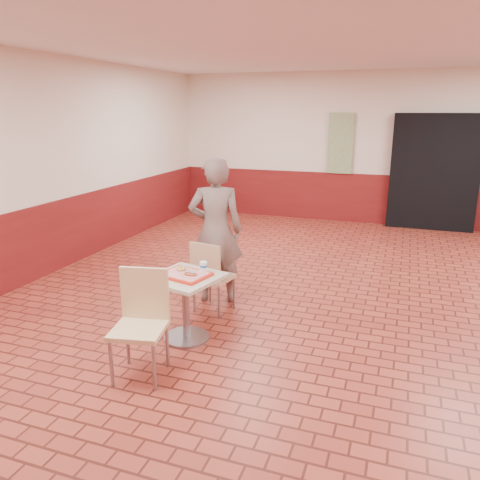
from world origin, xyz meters
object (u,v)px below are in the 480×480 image
(chair_main_front, at_px, (141,317))
(serving_tray, at_px, (185,275))
(paper_cup, at_px, (203,266))
(long_john_donut, at_px, (190,273))
(customer, at_px, (216,231))
(ring_donut, at_px, (181,269))
(chair_main_back, at_px, (210,273))
(main_table, at_px, (185,297))

(chair_main_front, distance_m, serving_tray, 0.72)
(paper_cup, bearing_deg, serving_tray, -138.51)
(chair_main_front, relative_size, long_john_donut, 6.82)
(customer, height_order, ring_donut, customer)
(long_john_donut, xyz_separation_m, paper_cup, (0.07, 0.16, 0.03))
(chair_main_front, relative_size, customer, 0.54)
(long_john_donut, bearing_deg, ring_donut, 144.10)
(customer, xyz_separation_m, serving_tray, (0.10, -1.04, -0.18))
(chair_main_back, relative_size, paper_cup, 8.89)
(serving_tray, bearing_deg, main_table, -135.00)
(chair_main_back, distance_m, ring_donut, 0.66)
(main_table, bearing_deg, paper_cup, 41.49)
(ring_donut, bearing_deg, chair_main_back, 84.66)
(ring_donut, height_order, long_john_donut, long_john_donut)
(serving_tray, bearing_deg, ring_donut, 133.76)
(chair_main_front, distance_m, customer, 1.77)
(main_table, relative_size, serving_tray, 1.47)
(ring_donut, xyz_separation_m, long_john_donut, (0.15, -0.11, 0.00))
(serving_tray, bearing_deg, chair_main_front, -96.81)
(main_table, distance_m, customer, 1.13)
(chair_main_front, height_order, paper_cup, chair_main_front)
(main_table, xyz_separation_m, long_john_donut, (0.08, -0.03, 0.27))
(chair_main_front, distance_m, long_john_donut, 0.71)
(main_table, relative_size, customer, 0.39)
(main_table, relative_size, chair_main_front, 0.72)
(chair_main_front, xyz_separation_m, chair_main_back, (0.06, 1.37, -0.05))
(customer, bearing_deg, ring_donut, 71.18)
(paper_cup, bearing_deg, chair_main_front, -105.55)
(customer, bearing_deg, serving_tray, 75.23)
(chair_main_back, distance_m, customer, 0.54)
(customer, height_order, serving_tray, customer)
(main_table, height_order, customer, customer)
(serving_tray, relative_size, ring_donut, 4.69)
(chair_main_front, height_order, customer, customer)
(ring_donut, bearing_deg, long_john_donut, -35.90)
(chair_main_front, bearing_deg, main_table, 71.79)
(chair_main_front, height_order, chair_main_back, chair_main_front)
(chair_main_front, bearing_deg, paper_cup, 63.05)
(chair_main_front, xyz_separation_m, long_john_donut, (0.16, 0.66, 0.20))
(customer, xyz_separation_m, paper_cup, (0.24, -0.91, -0.12))
(long_john_donut, bearing_deg, customer, 99.21)
(main_table, bearing_deg, serving_tray, 45.00)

